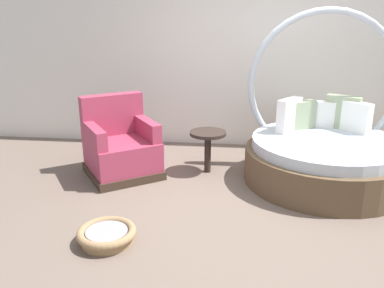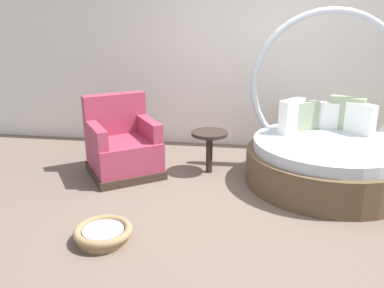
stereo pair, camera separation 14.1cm
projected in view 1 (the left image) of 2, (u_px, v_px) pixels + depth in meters
The scene contains 6 objects.
ground_plane at pixel (244, 209), 4.08m from camera, with size 8.00×8.00×0.02m, color #66564C.
back_wall at pixel (246, 50), 5.63m from camera, with size 8.00×0.12×2.76m, color silver.
round_daybed at pixel (325, 149), 4.68m from camera, with size 1.84×1.84×1.95m.
red_armchair at pixel (120, 148), 4.84m from camera, with size 1.11×1.11×0.94m.
pet_basket at pixel (107, 235), 3.45m from camera, with size 0.51×0.51×0.13m.
side_table at pixel (208, 139), 4.86m from camera, with size 0.44×0.44×0.52m.
Camera 1 is at (-0.13, -3.70, 1.90)m, focal length 37.55 mm.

